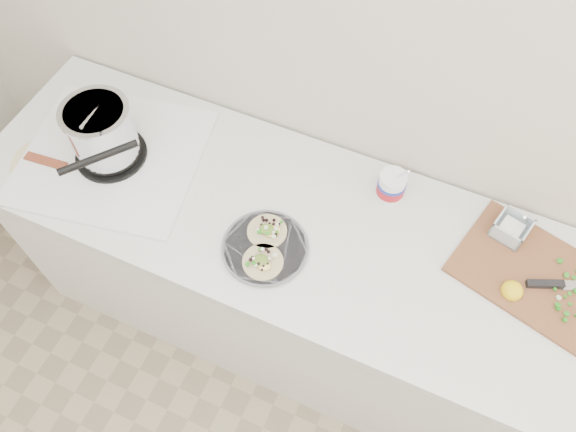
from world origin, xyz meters
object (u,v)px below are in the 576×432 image
at_px(tub, 393,185).
at_px(bacon_plate, 47,163).
at_px(taco_plate, 265,246).
at_px(stove, 106,140).
at_px(cutboard, 535,269).

height_order(tub, bacon_plate, tub).
xyz_separation_m(taco_plate, tub, (0.28, 0.33, 0.05)).
relative_size(stove, bacon_plate, 2.86).
xyz_separation_m(cutboard, bacon_plate, (-1.53, -0.26, -0.01)).
distance_m(tub, cutboard, 0.48).
relative_size(stove, tub, 3.30).
distance_m(stove, tub, 0.91).
xyz_separation_m(stove, bacon_plate, (-0.18, -0.11, -0.08)).
bearing_deg(bacon_plate, tub, 17.59).
height_order(stove, tub, stove).
distance_m(taco_plate, bacon_plate, 0.79).
bearing_deg(bacon_plate, cutboard, 9.48).
bearing_deg(stove, tub, 3.86).
height_order(taco_plate, bacon_plate, taco_plate).
xyz_separation_m(stove, tub, (0.88, 0.23, -0.03)).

